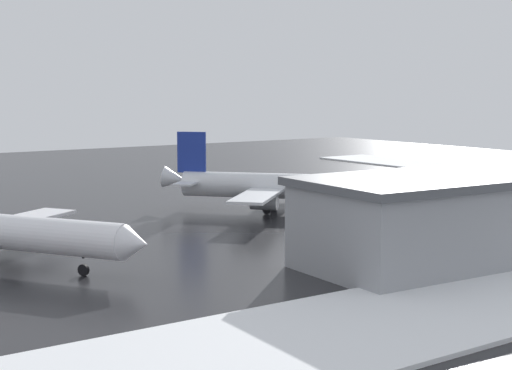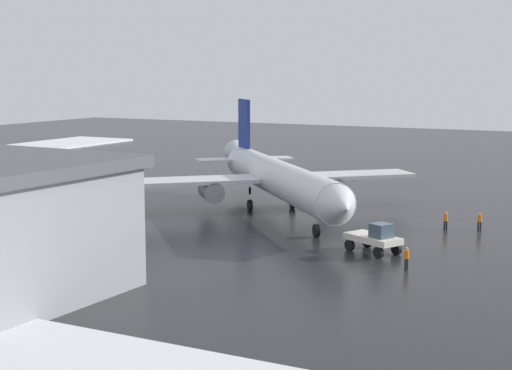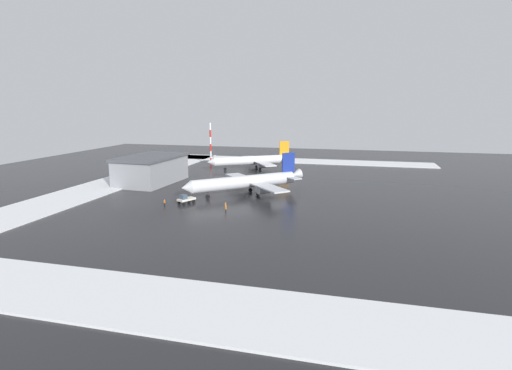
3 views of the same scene
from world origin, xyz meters
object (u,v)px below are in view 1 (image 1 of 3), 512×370
object	(u,v)px
ground_crew_mid_apron	(465,209)
cargo_hangar	(428,221)
pushback_tug	(424,205)
airplane_distant_tail	(286,186)
ground_crew_beside_wing	(388,194)
ground_crew_by_nose_gear	(379,196)

from	to	relation	value
ground_crew_mid_apron	cargo_hangar	bearing A→B (deg)	55.21
pushback_tug	cargo_hangar	size ratio (longest dim) A/B	0.20
pushback_tug	cargo_hangar	distance (m)	32.22
airplane_distant_tail	pushback_tug	size ratio (longest dim) A/B	5.88
ground_crew_beside_wing	ground_crew_mid_apron	bearing A→B (deg)	165.20
ground_crew_beside_wing	ground_crew_by_nose_gear	bearing A→B (deg)	101.10
ground_crew_by_nose_gear	ground_crew_beside_wing	world-z (taller)	same
ground_crew_by_nose_gear	cargo_hangar	xyz separation A→B (m)	(-25.88, -33.84, 3.47)
airplane_distant_tail	pushback_tug	distance (m)	19.15
airplane_distant_tail	pushback_tug	bearing A→B (deg)	7.43
airplane_distant_tail	ground_crew_beside_wing	xyz separation A→B (m)	(20.05, 0.39, -2.69)
airplane_distant_tail	pushback_tug	world-z (taller)	airplane_distant_tail
ground_crew_beside_wing	cargo_hangar	world-z (taller)	cargo_hangar
ground_crew_by_nose_gear	ground_crew_beside_wing	size ratio (longest dim) A/B	1.00
ground_crew_mid_apron	cargo_hangar	distance (m)	32.63
ground_crew_mid_apron	ground_crew_by_nose_gear	xyz separation A→B (m)	(-1.01, 15.68, 0.00)
ground_crew_mid_apron	ground_crew_by_nose_gear	distance (m)	15.71
ground_crew_mid_apron	pushback_tug	bearing A→B (deg)	-25.94
airplane_distant_tail	ground_crew_mid_apron	bearing A→B (deg)	5.88
pushback_tug	ground_crew_mid_apron	bearing A→B (deg)	-20.79
pushback_tug	ground_crew_by_nose_gear	xyz separation A→B (m)	(2.72, 11.66, -0.31)
airplane_distant_tail	ground_crew_by_nose_gear	xyz separation A→B (m)	(17.23, -0.62, -2.69)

